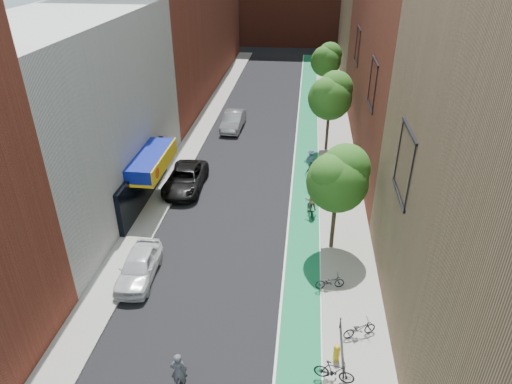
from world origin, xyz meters
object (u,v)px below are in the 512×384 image
(cyclist_lead, at_px, (179,381))
(cyclist_lane_mid, at_px, (312,179))
(parked_car_black, at_px, (185,179))
(parked_car_white, at_px, (139,266))
(parked_car_silver, at_px, (233,121))
(cyclist_lane_near, at_px, (311,204))
(cyclist_lane_far, at_px, (311,163))
(fire_hydrant, at_px, (337,352))

(cyclist_lead, relative_size, cyclist_lane_mid, 1.06)
(parked_car_black, distance_m, cyclist_lane_mid, 9.07)
(parked_car_white, distance_m, parked_car_silver, 22.02)
(cyclist_lane_near, bearing_deg, parked_car_black, -30.96)
(cyclist_lane_near, relative_size, cyclist_lane_mid, 0.97)
(cyclist_lane_mid, distance_m, cyclist_lane_far, 2.42)
(parked_car_white, relative_size, parked_car_silver, 0.89)
(cyclist_lane_mid, bearing_deg, cyclist_lane_near, 82.77)
(parked_car_silver, xyz_separation_m, cyclist_lane_far, (7.32, -8.56, 0.02))
(parked_car_silver, bearing_deg, cyclist_lane_mid, -54.04)
(parked_car_white, relative_size, parked_car_black, 0.80)
(cyclist_lead, distance_m, cyclist_lane_far, 20.70)
(parked_car_white, xyz_separation_m, cyclist_lane_far, (8.92, 13.40, 0.09))
(cyclist_lead, bearing_deg, fire_hydrant, -169.02)
(cyclist_lead, height_order, cyclist_lane_near, cyclist_lead)
(parked_car_black, bearing_deg, cyclist_lane_mid, 5.57)
(cyclist_lane_near, height_order, fire_hydrant, cyclist_lane_near)
(parked_car_black, xyz_separation_m, cyclist_lane_far, (8.92, 3.41, 0.07))
(cyclist_lane_mid, relative_size, cyclist_lane_far, 1.03)
(cyclist_lane_near, bearing_deg, cyclist_lane_far, -103.98)
(cyclist_lead, distance_m, cyclist_lane_mid, 18.39)
(cyclist_lead, relative_size, cyclist_lane_far, 1.09)
(parked_car_white, relative_size, cyclist_lane_far, 2.26)
(parked_car_silver, xyz_separation_m, cyclist_lane_mid, (7.41, -10.98, -0.06))
(parked_car_white, height_order, parked_car_silver, parked_car_silver)
(parked_car_black, xyz_separation_m, cyclist_lane_mid, (9.01, 1.00, -0.02))
(cyclist_lane_near, bearing_deg, fire_hydrant, 81.22)
(parked_car_white, height_order, cyclist_lane_mid, cyclist_lane_mid)
(cyclist_lead, xyz_separation_m, cyclist_lane_far, (4.97, 20.10, 0.13))
(parked_car_black, height_order, cyclist_lane_far, cyclist_lane_far)
(parked_car_white, bearing_deg, cyclist_lane_near, 36.39)
(cyclist_lane_mid, bearing_deg, cyclist_lead, 67.48)
(parked_car_black, bearing_deg, parked_car_silver, 81.65)
(cyclist_lane_mid, distance_m, fire_hydrant, 15.48)
(parked_car_silver, relative_size, cyclist_lead, 2.32)
(parked_car_white, xyz_separation_m, parked_car_black, (0.00, 9.99, 0.02))
(cyclist_lead, height_order, cyclist_lane_mid, cyclist_lead)
(cyclist_lane_near, xyz_separation_m, cyclist_lane_mid, (0.04, 3.65, -0.07))
(parked_car_black, height_order, cyclist_lane_mid, cyclist_lane_mid)
(parked_car_black, bearing_deg, cyclist_lane_far, 20.21)
(fire_hydrant, bearing_deg, parked_car_white, 156.31)
(parked_car_silver, height_order, cyclist_lane_mid, cyclist_lane_mid)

